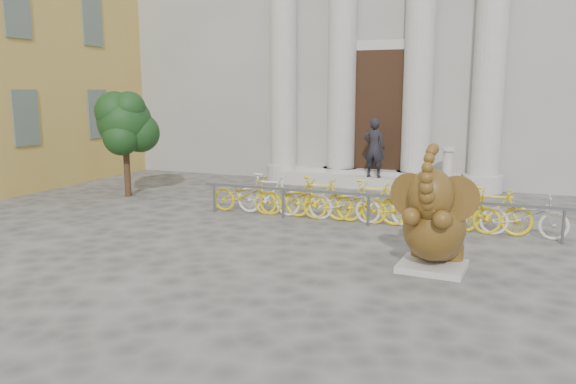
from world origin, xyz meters
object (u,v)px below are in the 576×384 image
at_px(bike_rack, 371,202).
at_px(tree, 125,124).
at_px(elephant_statue, 434,225).
at_px(pedestrian, 374,148).

xyz_separation_m(bike_rack, tree, (-7.19, 0.69, 1.56)).
distance_m(elephant_statue, tree, 9.72).
height_order(elephant_statue, pedestrian, pedestrian).
relative_size(elephant_statue, bike_rack, 0.26).
height_order(bike_rack, tree, tree).
height_order(elephant_statue, bike_rack, elephant_statue).
height_order(elephant_statue, tree, tree).
bearing_deg(elephant_statue, tree, 161.36).
bearing_deg(elephant_statue, pedestrian, 113.75).
bearing_deg(pedestrian, elephant_statue, 113.89).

